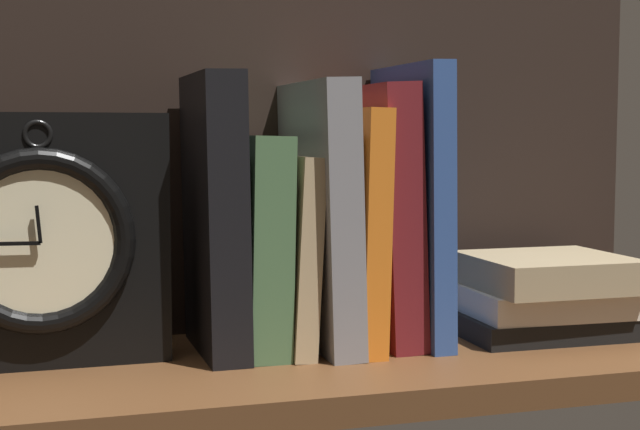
# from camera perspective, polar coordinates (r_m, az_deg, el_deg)

# --- Properties ---
(ground_plane) EXTENTS (0.77, 0.27, 0.03)m
(ground_plane) POSITION_cam_1_polar(r_m,az_deg,el_deg) (0.85, -0.12, -9.24)
(ground_plane) COLOR brown
(back_panel) EXTENTS (0.77, 0.01, 0.36)m
(back_panel) POSITION_cam_1_polar(r_m,az_deg,el_deg) (0.95, -2.37, 4.04)
(back_panel) COLOR black
(back_panel) RESTS_ON ground_plane
(book_black_skeptic) EXTENTS (0.04, 0.14, 0.25)m
(book_black_skeptic) POSITION_cam_1_polar(r_m,az_deg,el_deg) (0.85, -6.39, 0.04)
(book_black_skeptic) COLOR black
(book_black_skeptic) RESTS_ON ground_plane
(book_green_romantic) EXTENTS (0.04, 0.13, 0.19)m
(book_green_romantic) POSITION_cam_1_polar(r_m,az_deg,el_deg) (0.86, -3.84, -1.71)
(book_green_romantic) COLOR #476B44
(book_green_romantic) RESTS_ON ground_plane
(book_tan_shortstories) EXTENTS (0.03, 0.14, 0.18)m
(book_tan_shortstories) POSITION_cam_1_polar(r_m,az_deg,el_deg) (0.87, -1.83, -2.24)
(book_tan_shortstories) COLOR tan
(book_tan_shortstories) RESTS_ON ground_plane
(book_gray_chess) EXTENTS (0.04, 0.16, 0.24)m
(book_gray_chess) POSITION_cam_1_polar(r_m,az_deg,el_deg) (0.87, -0.03, 0.02)
(book_gray_chess) COLOR gray
(book_gray_chess) RESTS_ON ground_plane
(book_orange_pandolfini) EXTENTS (0.03, 0.16, 0.22)m
(book_orange_pandolfini) POSITION_cam_1_polar(r_m,az_deg,el_deg) (0.88, 1.82, -0.74)
(book_orange_pandolfini) COLOR orange
(book_orange_pandolfini) RESTS_ON ground_plane
(book_maroon_dawkins) EXTENTS (0.04, 0.14, 0.24)m
(book_maroon_dawkins) POSITION_cam_1_polar(r_m,az_deg,el_deg) (0.89, 3.70, 0.05)
(book_maroon_dawkins) COLOR maroon
(book_maroon_dawkins) RESTS_ON ground_plane
(book_blue_modern) EXTENTS (0.03, 0.16, 0.26)m
(book_blue_modern) POSITION_cam_1_polar(r_m,az_deg,el_deg) (0.90, 5.52, 0.70)
(book_blue_modern) COLOR #2D4C8E
(book_blue_modern) RESTS_ON ground_plane
(framed_clock) EXTENTS (0.21, 0.07, 0.21)m
(framed_clock) POSITION_cam_1_polar(r_m,az_deg,el_deg) (0.83, -16.50, -1.44)
(framed_clock) COLOR black
(framed_clock) RESTS_ON ground_plane
(book_stack_side) EXTENTS (0.19, 0.14, 0.08)m
(book_stack_side) POSITION_cam_1_polar(r_m,az_deg,el_deg) (0.95, 13.72, -4.70)
(book_stack_side) COLOR black
(book_stack_side) RESTS_ON ground_plane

